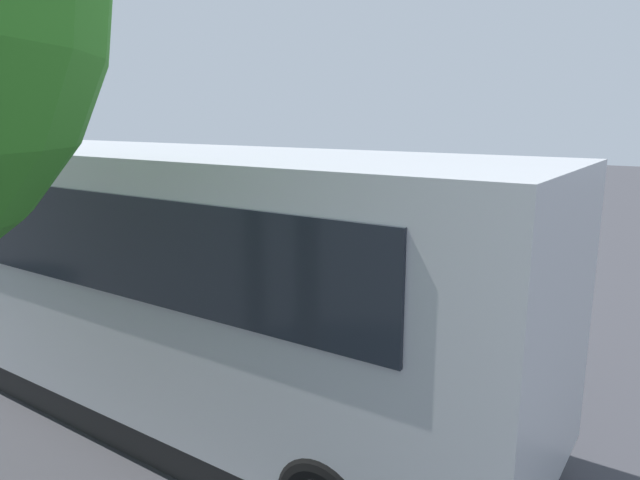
# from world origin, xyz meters

# --- Properties ---
(ground_plane) EXTENTS (80.00, 80.00, 0.00)m
(ground_plane) POSITION_xyz_m (0.00, 0.00, 0.00)
(ground_plane) COLOR #38383D
(tour_bus) EXTENTS (10.11, 2.60, 3.25)m
(tour_bus) POSITION_xyz_m (-1.17, 4.81, 1.64)
(tour_bus) COLOR #B7BABF
(tour_bus) RESTS_ON ground_plane
(spectator_far_left) EXTENTS (0.57, 0.32, 1.81)m
(spectator_far_left) POSITION_xyz_m (-1.83, 1.92, 1.09)
(spectator_far_left) COLOR black
(spectator_far_left) RESTS_ON ground_plane
(spectator_left) EXTENTS (0.58, 0.37, 1.65)m
(spectator_left) POSITION_xyz_m (-0.71, 1.85, 0.98)
(spectator_left) COLOR #473823
(spectator_left) RESTS_ON ground_plane
(spectator_centre) EXTENTS (0.57, 0.33, 1.81)m
(spectator_centre) POSITION_xyz_m (0.42, 1.91, 1.08)
(spectator_centre) COLOR #473823
(spectator_centre) RESTS_ON ground_plane
(parked_motorcycle_silver) EXTENTS (2.05, 0.58, 0.99)m
(parked_motorcycle_silver) POSITION_xyz_m (-3.99, 2.54, 0.48)
(parked_motorcycle_silver) COLOR black
(parked_motorcycle_silver) RESTS_ON ground_plane
(stunt_motorcycle) EXTENTS (1.89, 0.58, 1.87)m
(stunt_motorcycle) POSITION_xyz_m (0.98, -3.11, 1.05)
(stunt_motorcycle) COLOR black
(stunt_motorcycle) RESTS_ON ground_plane
(traffic_cone) EXTENTS (0.34, 0.34, 0.63)m
(traffic_cone) POSITION_xyz_m (-0.86, -1.84, 0.30)
(traffic_cone) COLOR orange
(traffic_cone) RESTS_ON ground_plane
(bay_line_a) EXTENTS (0.21, 3.55, 0.01)m
(bay_line_a) POSITION_xyz_m (-5.02, -1.87, 0.00)
(bay_line_a) COLOR white
(bay_line_a) RESTS_ON ground_plane
(bay_line_b) EXTENTS (0.24, 4.68, 0.01)m
(bay_line_b) POSITION_xyz_m (-2.43, -1.87, 0.00)
(bay_line_b) COLOR white
(bay_line_b) RESTS_ON ground_plane
(bay_line_c) EXTENTS (0.24, 4.52, 0.01)m
(bay_line_c) POSITION_xyz_m (0.16, -1.87, 0.00)
(bay_line_c) COLOR white
(bay_line_c) RESTS_ON ground_plane
(bay_line_d) EXTENTS (0.23, 4.19, 0.01)m
(bay_line_d) POSITION_xyz_m (2.75, -1.87, 0.00)
(bay_line_d) COLOR white
(bay_line_d) RESTS_ON ground_plane
(bay_line_e) EXTENTS (0.22, 3.83, 0.01)m
(bay_line_e) POSITION_xyz_m (5.35, -1.87, 0.00)
(bay_line_e) COLOR white
(bay_line_e) RESTS_ON ground_plane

